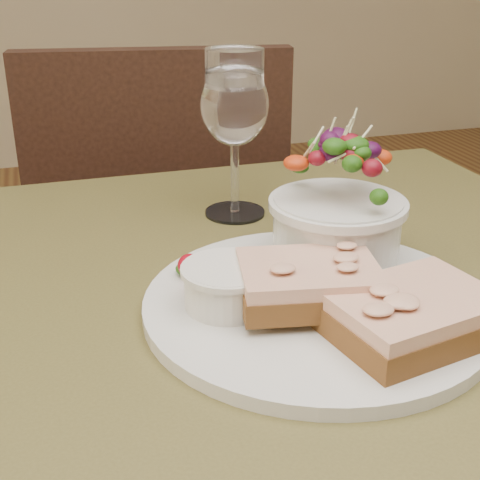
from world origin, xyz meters
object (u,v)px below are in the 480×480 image
object	(u,v)px
dinner_plate	(316,305)
wine_glass	(235,110)
chair_far	(166,338)
cafe_table	(264,401)
salad_bowl	(338,201)
sandwich_front	(412,314)
ramekin	(228,284)
sandwich_back	(309,282)

from	to	relation	value
dinner_plate	wine_glass	size ratio (longest dim) A/B	1.70
chair_far	dinner_plate	xyz separation A→B (m)	(0.01, -0.72, 0.46)
cafe_table	chair_far	bearing A→B (deg)	87.44
salad_bowl	chair_far	bearing A→B (deg)	94.89
wine_glass	sandwich_front	bearing A→B (deg)	-81.07
dinner_plate	ramekin	world-z (taller)	ramekin
cafe_table	sandwich_front	world-z (taller)	sandwich_front
wine_glass	sandwich_back	bearing A→B (deg)	-92.75
sandwich_front	dinner_plate	bearing A→B (deg)	111.89
sandwich_back	ramekin	size ratio (longest dim) A/B	1.75
dinner_plate	wine_glass	world-z (taller)	wine_glass
salad_bowl	dinner_plate	bearing A→B (deg)	-124.95
cafe_table	wine_glass	bearing A→B (deg)	80.32
wine_glass	ramekin	bearing A→B (deg)	-108.04
salad_bowl	wine_glass	world-z (taller)	wine_glass
sandwich_front	cafe_table	bearing A→B (deg)	121.71
ramekin	salad_bowl	size ratio (longest dim) A/B	0.57
cafe_table	sandwich_front	bearing A→B (deg)	-47.26
cafe_table	dinner_plate	size ratio (longest dim) A/B	2.69
sandwich_front	salad_bowl	bearing A→B (deg)	78.75
cafe_table	ramekin	bearing A→B (deg)	-166.98
chair_far	sandwich_front	world-z (taller)	chair_far
cafe_table	ramekin	distance (m)	0.14
chair_far	salad_bowl	world-z (taller)	chair_far
chair_far	sandwich_back	bearing A→B (deg)	99.15
cafe_table	sandwich_front	distance (m)	0.18
chair_far	wine_glass	distance (m)	0.75
cafe_table	dinner_plate	xyz separation A→B (m)	(0.04, -0.02, 0.11)
chair_far	salad_bowl	xyz separation A→B (m)	(0.06, -0.65, 0.53)
dinner_plate	sandwich_back	world-z (taller)	sandwich_back
sandwich_front	sandwich_back	world-z (taller)	sandwich_back
cafe_table	salad_bowl	bearing A→B (deg)	29.22
sandwich_front	salad_bowl	distance (m)	0.15
ramekin	sandwich_back	bearing A→B (deg)	-21.32
salad_bowl	wine_glass	distance (m)	0.18
sandwich_front	sandwich_back	bearing A→B (deg)	124.12
sandwich_back	wine_glass	size ratio (longest dim) A/B	0.73
dinner_plate	salad_bowl	bearing A→B (deg)	55.05
dinner_plate	ramekin	bearing A→B (deg)	171.25
wine_glass	cafe_table	bearing A→B (deg)	-99.68
cafe_table	wine_glass	world-z (taller)	wine_glass
cafe_table	dinner_plate	world-z (taller)	dinner_plate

